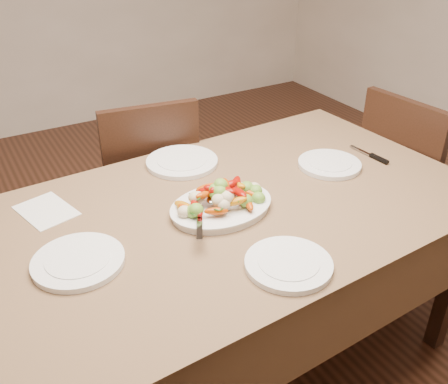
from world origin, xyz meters
name	(u,v)px	position (x,y,z in m)	size (l,w,h in m)	color
floor	(247,379)	(0.00, 0.00, 0.00)	(6.00, 6.00, 0.00)	#391D11
dining_table	(224,291)	(-0.03, 0.13, 0.38)	(1.84, 1.04, 0.76)	brown
chair_far	(146,186)	(-0.03, 0.88, 0.47)	(0.42, 0.42, 0.95)	black
chair_right	(416,186)	(1.10, 0.22, 0.47)	(0.42, 0.42, 0.95)	black
serving_platter	(221,208)	(-0.05, 0.12, 0.77)	(0.35, 0.26, 0.02)	white
roasted_vegetables	(221,194)	(-0.05, 0.12, 0.83)	(0.29, 0.20, 0.09)	#830A03
serving_spoon	(211,209)	(-0.11, 0.07, 0.81)	(0.28, 0.06, 0.03)	#9EA0A8
plate_left	(78,261)	(-0.55, 0.08, 0.77)	(0.27, 0.27, 0.02)	white
plate_right	(329,164)	(0.48, 0.18, 0.77)	(0.25, 0.25, 0.02)	white
plate_far	(182,162)	(-0.01, 0.50, 0.77)	(0.29, 0.29, 0.02)	white
plate_near	(288,264)	(-0.03, -0.24, 0.77)	(0.25, 0.25, 0.02)	white
menu_card	(46,211)	(-0.57, 0.42, 0.76)	(0.15, 0.21, 0.00)	silver
table_knife	(370,155)	(0.69, 0.17, 0.76)	(0.02, 0.20, 0.01)	#9EA0A8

